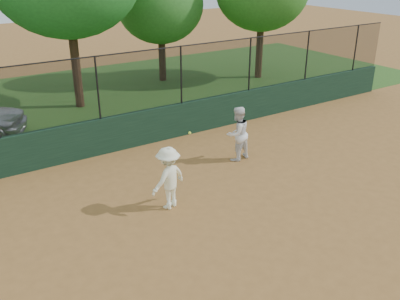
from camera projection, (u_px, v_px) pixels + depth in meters
ground at (223, 237)px, 10.24m from camera, size 80.00×80.00×0.00m
back_wall at (117, 133)px, 14.61m from camera, size 26.00×0.20×1.20m
grass_strip at (63, 104)px, 19.46m from camera, size 36.00×12.00×0.01m
player_second at (237, 134)px, 13.84m from camera, size 0.92×0.76×1.74m
player_main at (168, 178)px, 11.17m from camera, size 1.20×0.91×2.08m
fence_assembly at (112, 85)px, 13.94m from camera, size 26.00×0.06×2.00m
tree_3 at (160, 5)px, 21.67m from camera, size 4.31×3.92×5.60m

